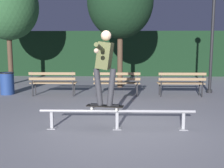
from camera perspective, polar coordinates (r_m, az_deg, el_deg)
name	(u,v)px	position (r m, az deg, el deg)	size (l,w,h in m)	color
ground_plane	(117,128)	(5.91, 1.06, -9.26)	(90.00, 90.00, 0.00)	gray
hedge_backdrop	(119,53)	(16.05, 1.39, 6.39)	(24.00, 1.20, 2.55)	black
grind_rail	(117,115)	(5.80, 1.06, -6.39)	(3.28, 0.18, 0.42)	#9E9EA3
skateboard	(105,106)	(5.76, -1.50, -4.66)	(0.80, 0.33, 0.09)	black
skateboarder	(105,62)	(5.63, -1.50, 4.67)	(0.63, 1.39, 1.56)	black
park_bench_leftmost	(53,81)	(9.69, -12.20, 0.66)	(1.60, 0.42, 0.88)	black
park_bench_left_center	(117,81)	(9.41, 1.00, 0.63)	(1.60, 0.42, 0.88)	black
park_bench_right_center	(181,81)	(9.65, 14.26, 0.57)	(1.60, 0.42, 0.88)	black
tree_far_left	(8,6)	(13.34, -20.98, 14.90)	(2.70, 2.70, 4.95)	#4C3828
tree_behind_benches	(120,2)	(11.58, 1.73, 16.76)	(2.70, 2.70, 5.00)	#4C3828
lamp_post_right	(213,25)	(10.67, 20.30, 11.49)	(0.32, 0.32, 3.90)	black
trash_can	(7,83)	(10.53, -21.05, 0.20)	(0.52, 0.52, 0.80)	navy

